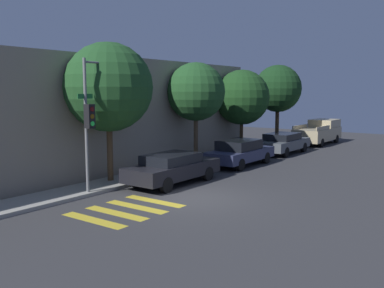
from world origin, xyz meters
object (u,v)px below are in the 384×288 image
object	(u,v)px
sedan_near_corner	(173,168)
tree_behind_truck	(278,89)
sedan_far_end	(283,143)
traffic_light_pole	(95,106)
sedan_middle	(240,152)
pickup_truck	(319,132)
tree_midblock	(196,92)
tree_far_end	(242,97)
tree_near_corner	(108,87)

from	to	relation	value
sedan_near_corner	tree_behind_truck	distance (m)	15.78
sedan_far_end	traffic_light_pole	bearing A→B (deg)	174.96
sedan_middle	tree_behind_truck	size ratio (longest dim) A/B	0.78
pickup_truck	tree_midblock	xyz separation A→B (m)	(-13.00, 2.26, 3.04)
traffic_light_pole	tree_far_end	xyz separation A→B (m)	(13.01, 0.99, 0.17)
sedan_near_corner	sedan_middle	xyz separation A→B (m)	(5.78, 0.00, 0.02)
pickup_truck	sedan_far_end	bearing A→B (deg)	-180.00
tree_midblock	tree_behind_truck	world-z (taller)	tree_behind_truck
sedan_near_corner	pickup_truck	world-z (taller)	pickup_truck
sedan_far_end	pickup_truck	xyz separation A→B (m)	(6.57, 0.00, 0.20)
sedan_near_corner	pickup_truck	distance (m)	17.85
tree_near_corner	tree_far_end	distance (m)	11.42
traffic_light_pole	tree_midblock	xyz separation A→B (m)	(7.96, 0.99, 0.52)
tree_far_end	tree_behind_truck	bearing A→B (deg)	0.00
tree_behind_truck	traffic_light_pole	bearing A→B (deg)	-176.91
sedan_middle	tree_far_end	distance (m)	5.51
sedan_middle	pickup_truck	bearing A→B (deg)	0.00
pickup_truck	tree_far_end	world-z (taller)	tree_far_end
traffic_light_pole	sedan_middle	size ratio (longest dim) A/B	1.13
tree_midblock	tree_far_end	xyz separation A→B (m)	(5.05, -0.00, -0.35)
sedan_near_corner	pickup_truck	xyz separation A→B (m)	(17.85, 0.00, 0.19)
tree_near_corner	sedan_near_corner	bearing A→B (deg)	-56.42
traffic_light_pole	tree_behind_truck	distance (m)	18.38
tree_near_corner	tree_far_end	size ratio (longest dim) A/B	1.13
tree_behind_truck	sedan_far_end	bearing A→B (deg)	-150.21
sedan_near_corner	tree_near_corner	xyz separation A→B (m)	(-1.50, 2.26, 3.43)
traffic_light_pole	sedan_far_end	size ratio (longest dim) A/B	1.12
tree_near_corner	tree_midblock	distance (m)	6.36
sedan_far_end	pickup_truck	bearing A→B (deg)	0.00
traffic_light_pole	pickup_truck	size ratio (longest dim) A/B	0.97
sedan_middle	tree_midblock	distance (m)	4.03
sedan_near_corner	tree_midblock	distance (m)	6.26
sedan_middle	tree_near_corner	world-z (taller)	tree_near_corner
sedan_near_corner	tree_near_corner	size ratio (longest dim) A/B	0.78
sedan_middle	pickup_truck	size ratio (longest dim) A/B	0.86
tree_near_corner	sedan_middle	bearing A→B (deg)	-17.25
tree_far_end	tree_behind_truck	xyz separation A→B (m)	(5.33, 0.00, 0.58)
sedan_middle	tree_behind_truck	world-z (taller)	tree_behind_truck
tree_behind_truck	tree_near_corner	bearing A→B (deg)	180.00
pickup_truck	tree_behind_truck	bearing A→B (deg)	139.21
traffic_light_pole	sedan_near_corner	size ratio (longest dim) A/B	1.11
sedan_near_corner	pickup_truck	size ratio (longest dim) A/B	0.87
tree_near_corner	tree_far_end	world-z (taller)	tree_near_corner
pickup_truck	tree_midblock	distance (m)	13.54
tree_far_end	sedan_middle	bearing A→B (deg)	-151.29
sedan_far_end	tree_near_corner	distance (m)	13.43
sedan_far_end	tree_far_end	world-z (taller)	tree_far_end
sedan_middle	tree_near_corner	distance (m)	8.35
tree_far_end	tree_behind_truck	size ratio (longest dim) A/B	0.90
traffic_light_pole	tree_behind_truck	bearing A→B (deg)	3.09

